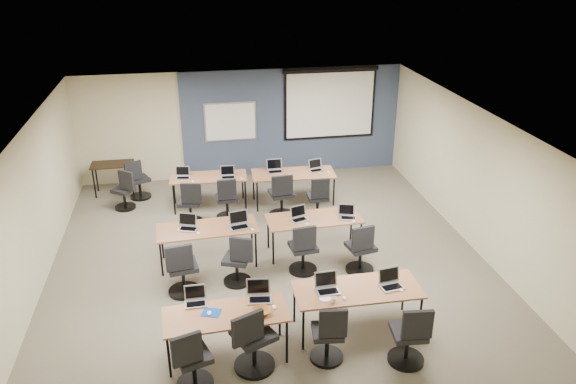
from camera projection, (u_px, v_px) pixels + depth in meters
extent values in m
cube|color=#6B6354|center=(271.00, 264.00, 10.43)|extent=(8.00, 9.00, 0.02)
cube|color=white|center=(269.00, 125.00, 9.33)|extent=(8.00, 9.00, 0.02)
cube|color=beige|center=(242.00, 124.00, 13.93)|extent=(8.00, 0.04, 2.70)
cube|color=beige|center=(335.00, 376.00, 5.84)|extent=(8.00, 0.04, 2.70)
cube|color=beige|center=(29.00, 217.00, 9.23)|extent=(0.04, 9.00, 2.70)
cube|color=beige|center=(480.00, 183.00, 10.54)|extent=(0.04, 9.00, 2.70)
cube|color=#3D5977|center=(292.00, 122.00, 14.10)|extent=(5.50, 0.04, 2.70)
cube|color=#A8B4BB|center=(230.00, 122.00, 13.77)|extent=(1.28, 0.02, 0.98)
cube|color=white|center=(230.00, 122.00, 13.76)|extent=(1.20, 0.02, 0.90)
cube|color=black|center=(330.00, 103.00, 14.02)|extent=(2.32, 0.03, 1.82)
cube|color=white|center=(330.00, 105.00, 14.03)|extent=(2.20, 0.02, 1.62)
cylinder|color=black|center=(331.00, 70.00, 13.67)|extent=(2.40, 0.10, 0.10)
cube|color=#986230|center=(226.00, 314.00, 7.85)|extent=(1.75, 0.73, 0.03)
cylinder|color=black|center=(169.00, 357.00, 7.59)|extent=(0.04, 0.04, 0.70)
cylinder|color=black|center=(287.00, 342.00, 7.86)|extent=(0.04, 0.04, 0.70)
cylinder|color=black|center=(169.00, 329.00, 8.13)|extent=(0.04, 0.04, 0.70)
cylinder|color=black|center=(280.00, 316.00, 8.40)|extent=(0.04, 0.04, 0.70)
cube|color=#9B7542|center=(357.00, 289.00, 8.41)|extent=(1.91, 0.80, 0.03)
cylinder|color=black|center=(303.00, 330.00, 8.11)|extent=(0.04, 0.04, 0.70)
cylinder|color=black|center=(420.00, 316.00, 8.40)|extent=(0.04, 0.04, 0.70)
cylinder|color=black|center=(294.00, 303.00, 8.72)|extent=(0.04, 0.04, 0.70)
cylinder|color=black|center=(404.00, 291.00, 9.01)|extent=(0.04, 0.04, 0.70)
cube|color=#A05B31|center=(207.00, 228.00, 10.21)|extent=(1.81, 0.76, 0.03)
cylinder|color=black|center=(161.00, 259.00, 9.93)|extent=(0.04, 0.04, 0.70)
cylinder|color=black|center=(256.00, 250.00, 10.21)|extent=(0.04, 0.04, 0.70)
cylinder|color=black|center=(162.00, 242.00, 10.50)|extent=(0.04, 0.04, 0.70)
cylinder|color=black|center=(252.00, 234.00, 10.78)|extent=(0.04, 0.04, 0.70)
cube|color=olive|center=(314.00, 219.00, 10.57)|extent=(1.79, 0.74, 0.03)
cylinder|color=black|center=(273.00, 248.00, 10.30)|extent=(0.04, 0.04, 0.70)
cylinder|color=black|center=(360.00, 240.00, 10.57)|extent=(0.04, 0.04, 0.70)
cylinder|color=black|center=(268.00, 232.00, 10.86)|extent=(0.04, 0.04, 0.70)
cylinder|color=black|center=(351.00, 225.00, 11.14)|extent=(0.04, 0.04, 0.70)
cube|color=olive|center=(208.00, 177.00, 12.45)|extent=(1.68, 0.70, 0.03)
cylinder|color=black|center=(174.00, 200.00, 12.21)|extent=(0.04, 0.04, 0.70)
cylinder|color=black|center=(245.00, 195.00, 12.46)|extent=(0.04, 0.04, 0.70)
cylinder|color=black|center=(174.00, 189.00, 12.73)|extent=(0.04, 0.04, 0.70)
cylinder|color=black|center=(243.00, 185.00, 12.99)|extent=(0.04, 0.04, 0.70)
cube|color=olive|center=(293.00, 174.00, 12.63)|extent=(1.86, 0.77, 0.03)
cylinder|color=black|center=(257.00, 197.00, 12.34)|extent=(0.04, 0.04, 0.70)
cylinder|color=black|center=(334.00, 191.00, 12.63)|extent=(0.04, 0.04, 0.70)
cylinder|color=black|center=(254.00, 186.00, 12.93)|extent=(0.04, 0.04, 0.70)
cylinder|color=black|center=(327.00, 180.00, 13.21)|extent=(0.04, 0.04, 0.70)
cube|color=silver|center=(196.00, 304.00, 8.03)|extent=(0.31, 0.23, 0.02)
cube|color=black|center=(196.00, 304.00, 8.01)|extent=(0.26, 0.13, 0.00)
cube|color=silver|center=(195.00, 292.00, 8.09)|extent=(0.31, 0.06, 0.21)
cube|color=black|center=(195.00, 292.00, 8.09)|extent=(0.27, 0.04, 0.18)
ellipsoid|color=white|center=(209.00, 313.00, 7.83)|extent=(0.08, 0.12, 0.04)
cylinder|color=black|center=(195.00, 383.00, 7.59)|extent=(0.50, 0.50, 0.05)
cylinder|color=black|center=(194.00, 372.00, 7.51)|extent=(0.06, 0.06, 0.44)
cube|color=black|center=(193.00, 356.00, 7.40)|extent=(0.44, 0.44, 0.08)
cube|color=black|center=(187.00, 349.00, 7.10)|extent=(0.40, 0.06, 0.44)
cube|color=#9F9FAB|center=(260.00, 299.00, 8.13)|extent=(0.35, 0.25, 0.02)
cube|color=black|center=(260.00, 300.00, 8.11)|extent=(0.30, 0.15, 0.00)
cube|color=#9F9FAB|center=(258.00, 287.00, 8.20)|extent=(0.35, 0.06, 0.24)
cube|color=black|center=(258.00, 287.00, 8.19)|extent=(0.31, 0.05, 0.20)
ellipsoid|color=white|center=(274.00, 307.00, 7.96)|extent=(0.08, 0.11, 0.04)
cylinder|color=black|center=(255.00, 365.00, 7.91)|extent=(0.58, 0.58, 0.05)
cylinder|color=black|center=(254.00, 352.00, 7.81)|extent=(0.06, 0.06, 0.51)
cube|color=black|center=(254.00, 335.00, 7.69)|extent=(0.51, 0.51, 0.08)
cube|color=black|center=(248.00, 329.00, 7.37)|extent=(0.47, 0.06, 0.44)
cube|color=silver|center=(328.00, 291.00, 8.32)|extent=(0.34, 0.25, 0.02)
cube|color=black|center=(328.00, 291.00, 8.30)|extent=(0.29, 0.15, 0.00)
cube|color=silver|center=(326.00, 279.00, 8.39)|extent=(0.34, 0.06, 0.24)
cube|color=black|center=(326.00, 279.00, 8.38)|extent=(0.30, 0.05, 0.19)
ellipsoid|color=white|center=(344.00, 298.00, 8.16)|extent=(0.06, 0.09, 0.03)
cylinder|color=black|center=(327.00, 357.00, 8.07)|extent=(0.48, 0.48, 0.05)
cylinder|color=black|center=(327.00, 346.00, 7.99)|extent=(0.06, 0.06, 0.43)
cube|color=black|center=(327.00, 332.00, 7.89)|extent=(0.43, 0.43, 0.08)
cube|color=black|center=(333.00, 324.00, 7.60)|extent=(0.39, 0.06, 0.44)
cube|color=#9E9DA9|center=(392.00, 287.00, 8.43)|extent=(0.34, 0.25, 0.02)
cube|color=black|center=(392.00, 287.00, 8.40)|extent=(0.29, 0.14, 0.00)
cube|color=#9E9DA9|center=(389.00, 275.00, 8.49)|extent=(0.34, 0.06, 0.23)
cube|color=black|center=(389.00, 275.00, 8.49)|extent=(0.30, 0.04, 0.19)
ellipsoid|color=white|center=(401.00, 290.00, 8.35)|extent=(0.08, 0.10, 0.03)
cylinder|color=black|center=(406.00, 359.00, 8.02)|extent=(0.52, 0.52, 0.05)
cylinder|color=black|center=(407.00, 348.00, 7.94)|extent=(0.06, 0.06, 0.46)
cube|color=black|center=(408.00, 332.00, 7.83)|extent=(0.46, 0.46, 0.08)
cube|color=black|center=(417.00, 325.00, 7.53)|extent=(0.42, 0.06, 0.44)
cube|color=#BAB9C6|center=(188.00, 229.00, 10.14)|extent=(0.34, 0.25, 0.02)
cube|color=black|center=(188.00, 229.00, 10.11)|extent=(0.29, 0.14, 0.00)
cube|color=#BAB9C6|center=(187.00, 219.00, 10.21)|extent=(0.34, 0.06, 0.23)
cube|color=black|center=(187.00, 219.00, 10.20)|extent=(0.30, 0.04, 0.19)
ellipsoid|color=white|center=(198.00, 233.00, 9.98)|extent=(0.08, 0.11, 0.04)
cylinder|color=black|center=(185.00, 291.00, 9.59)|extent=(0.55, 0.55, 0.05)
cylinder|color=black|center=(184.00, 280.00, 9.51)|extent=(0.06, 0.06, 0.48)
cube|color=black|center=(182.00, 266.00, 9.39)|extent=(0.48, 0.48, 0.08)
cube|color=black|center=(179.00, 258.00, 9.08)|extent=(0.44, 0.06, 0.44)
cube|color=silver|center=(240.00, 227.00, 10.20)|extent=(0.36, 0.26, 0.02)
cube|color=black|center=(240.00, 227.00, 10.18)|extent=(0.30, 0.15, 0.00)
cube|color=silver|center=(238.00, 217.00, 10.27)|extent=(0.36, 0.07, 0.25)
cube|color=black|center=(239.00, 217.00, 10.26)|extent=(0.31, 0.05, 0.20)
ellipsoid|color=white|center=(252.00, 229.00, 10.11)|extent=(0.08, 0.10, 0.03)
cylinder|color=black|center=(237.00, 281.00, 9.88)|extent=(0.49, 0.49, 0.05)
cylinder|color=black|center=(237.00, 272.00, 9.80)|extent=(0.06, 0.06, 0.43)
cube|color=black|center=(236.00, 259.00, 9.69)|extent=(0.43, 0.43, 0.08)
cube|color=black|center=(241.00, 250.00, 9.43)|extent=(0.40, 0.06, 0.44)
cube|color=#BCBCC2|center=(299.00, 220.00, 10.47)|extent=(0.31, 0.23, 0.02)
cube|color=black|center=(300.00, 220.00, 10.45)|extent=(0.27, 0.13, 0.00)
cube|color=#BCBCC2|center=(298.00, 211.00, 10.53)|extent=(0.31, 0.06, 0.22)
cube|color=black|center=(298.00, 211.00, 10.53)|extent=(0.28, 0.04, 0.18)
ellipsoid|color=white|center=(307.00, 224.00, 10.32)|extent=(0.06, 0.10, 0.03)
cylinder|color=black|center=(303.00, 269.00, 10.23)|extent=(0.52, 0.52, 0.05)
cylinder|color=black|center=(303.00, 260.00, 10.14)|extent=(0.06, 0.06, 0.46)
cube|color=black|center=(303.00, 247.00, 10.03)|extent=(0.46, 0.46, 0.08)
cube|color=black|center=(304.00, 239.00, 9.73)|extent=(0.42, 0.06, 0.44)
cube|color=#ABABAB|center=(348.00, 218.00, 10.54)|extent=(0.30, 0.22, 0.02)
cube|color=black|center=(348.00, 218.00, 10.52)|extent=(0.26, 0.13, 0.00)
cube|color=#ABABAB|center=(346.00, 210.00, 10.60)|extent=(0.30, 0.06, 0.21)
cube|color=black|center=(347.00, 210.00, 10.60)|extent=(0.27, 0.04, 0.17)
ellipsoid|color=white|center=(354.00, 221.00, 10.41)|extent=(0.07, 0.11, 0.04)
cylinder|color=black|center=(359.00, 269.00, 10.23)|extent=(0.51, 0.51, 0.05)
cylinder|color=black|center=(360.00, 260.00, 10.15)|extent=(0.06, 0.06, 0.46)
cube|color=black|center=(361.00, 247.00, 10.04)|extent=(0.46, 0.46, 0.08)
cube|color=black|center=(363.00, 238.00, 9.74)|extent=(0.42, 0.06, 0.44)
cube|color=#A4A4AB|center=(183.00, 178.00, 12.33)|extent=(0.31, 0.23, 0.02)
cube|color=black|center=(183.00, 178.00, 12.31)|extent=(0.26, 0.13, 0.00)
cube|color=#A4A4AB|center=(182.00, 171.00, 12.39)|extent=(0.31, 0.06, 0.21)
cube|color=black|center=(183.00, 171.00, 12.39)|extent=(0.27, 0.04, 0.18)
ellipsoid|color=white|center=(193.00, 181.00, 12.15)|extent=(0.06, 0.09, 0.03)
cylinder|color=black|center=(191.00, 222.00, 11.97)|extent=(0.52, 0.52, 0.05)
cylinder|color=black|center=(191.00, 213.00, 11.89)|extent=(0.06, 0.06, 0.46)
cube|color=black|center=(190.00, 202.00, 11.78)|extent=(0.46, 0.46, 0.08)
cube|color=black|center=(191.00, 193.00, 11.49)|extent=(0.42, 0.06, 0.44)
cube|color=#AAAAB2|center=(228.00, 177.00, 12.36)|extent=(0.32, 0.23, 0.02)
cube|color=black|center=(228.00, 177.00, 12.34)|extent=(0.27, 0.13, 0.00)
cube|color=#AAAAB2|center=(227.00, 170.00, 12.42)|extent=(0.32, 0.06, 0.22)
cube|color=black|center=(227.00, 170.00, 12.41)|extent=(0.28, 0.04, 0.18)
ellipsoid|color=white|center=(242.00, 179.00, 12.29)|extent=(0.07, 0.09, 0.03)
cylinder|color=black|center=(228.00, 217.00, 12.19)|extent=(0.49, 0.49, 0.05)
cylinder|color=black|center=(227.00, 209.00, 12.11)|extent=(0.06, 0.06, 0.44)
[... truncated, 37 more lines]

